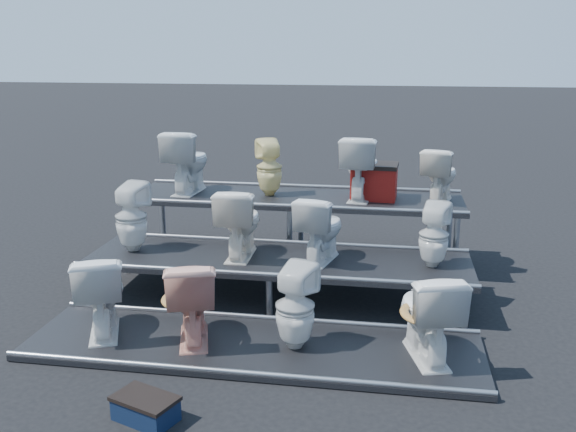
% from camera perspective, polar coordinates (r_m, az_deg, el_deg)
% --- Properties ---
extents(ground, '(80.00, 80.00, 0.00)m').
position_cam_1_polar(ground, '(7.23, -0.93, -7.20)').
color(ground, black).
rests_on(ground, ground).
extents(tier_front, '(4.20, 1.20, 0.06)m').
position_cam_1_polar(tier_front, '(6.05, -3.18, -11.50)').
color(tier_front, black).
rests_on(tier_front, ground).
extents(tier_mid, '(4.20, 1.20, 0.46)m').
position_cam_1_polar(tier_mid, '(7.14, -0.93, -5.49)').
color(tier_mid, black).
rests_on(tier_mid, ground).
extents(tier_back, '(4.20, 1.20, 0.86)m').
position_cam_1_polar(tier_back, '(8.30, 0.67, -1.11)').
color(tier_back, black).
rests_on(tier_back, ground).
extents(toilet_0, '(0.72, 0.91, 0.81)m').
position_cam_1_polar(toilet_0, '(6.34, -16.31, -6.56)').
color(toilet_0, silver).
rests_on(toilet_0, tier_front).
extents(toilet_1, '(0.66, 0.89, 0.80)m').
position_cam_1_polar(toilet_1, '(6.02, -8.57, -7.30)').
color(toilet_1, '#DD9782').
rests_on(toilet_1, tier_front).
extents(toilet_2, '(0.45, 0.46, 0.79)m').
position_cam_1_polar(toilet_2, '(5.81, 0.65, -8.05)').
color(toilet_2, silver).
rests_on(toilet_2, tier_front).
extents(toilet_3, '(0.65, 0.90, 0.82)m').
position_cam_1_polar(toilet_3, '(5.75, 12.28, -8.47)').
color(toilet_3, silver).
rests_on(toilet_3, tier_front).
extents(toilet_4, '(0.42, 0.42, 0.79)m').
position_cam_1_polar(toilet_4, '(7.43, -13.75, -0.09)').
color(toilet_4, silver).
rests_on(toilet_4, tier_mid).
extents(toilet_5, '(0.45, 0.77, 0.78)m').
position_cam_1_polar(toilet_5, '(7.04, -4.33, -0.54)').
color(toilet_5, white).
rests_on(toilet_5, tier_mid).
extents(toilet_6, '(0.56, 0.79, 0.73)m').
position_cam_1_polar(toilet_6, '(6.89, 2.93, -1.09)').
color(toilet_6, silver).
rests_on(toilet_6, tier_mid).
extents(toilet_7, '(0.39, 0.39, 0.69)m').
position_cam_1_polar(toilet_7, '(6.87, 12.85, -1.66)').
color(toilet_7, silver).
rests_on(toilet_7, tier_mid).
extents(toilet_8, '(0.50, 0.83, 0.82)m').
position_cam_1_polar(toilet_8, '(8.44, -8.93, 4.82)').
color(toilet_8, silver).
rests_on(toilet_8, tier_back).
extents(toilet_9, '(0.43, 0.44, 0.72)m').
position_cam_1_polar(toilet_9, '(8.18, -1.67, 4.33)').
color(toilet_9, beige).
rests_on(toilet_9, tier_back).
extents(toilet_10, '(0.52, 0.82, 0.80)m').
position_cam_1_polar(toilet_10, '(8.03, 6.49, 4.33)').
color(toilet_10, silver).
rests_on(toilet_10, tier_back).
extents(toilet_11, '(0.55, 0.74, 0.67)m').
position_cam_1_polar(toilet_11, '(8.05, 13.36, 3.58)').
color(toilet_11, white).
rests_on(toilet_11, tier_back).
extents(red_crate, '(0.57, 0.47, 0.40)m').
position_cam_1_polar(red_crate, '(8.10, 7.66, 2.94)').
color(red_crate, maroon).
rests_on(red_crate, tier_back).
extents(step_stool, '(0.52, 0.42, 0.16)m').
position_cam_1_polar(step_stool, '(5.12, -12.54, -16.49)').
color(step_stool, black).
rests_on(step_stool, ground).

